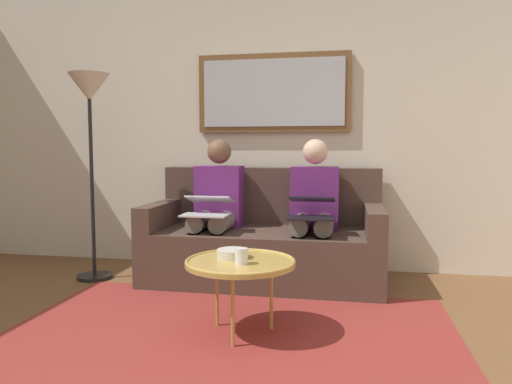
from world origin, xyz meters
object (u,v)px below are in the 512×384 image
object	(u,v)px
bowl	(233,254)
person_right	(216,205)
person_left	(314,207)
standing_lamp	(90,110)
coffee_table	(240,263)
laptop_silver	(208,206)
framed_mirror	(273,93)
cup	(241,256)
couch	(265,241)
laptop_black	(312,207)

from	to	relation	value
bowl	person_right	xyz separation A→B (m)	(0.40, -1.08, 0.16)
person_left	standing_lamp	bearing A→B (deg)	6.39
coffee_table	laptop_silver	size ratio (longest dim) A/B	1.79
framed_mirror	bowl	world-z (taller)	framed_mirror
cup	bowl	size ratio (longest dim) A/B	0.48
bowl	couch	bearing A→B (deg)	-89.86
bowl	standing_lamp	size ratio (longest dim) A/B	0.11
coffee_table	laptop_silver	xyz separation A→B (m)	(0.46, -0.91, 0.21)
laptop_black	standing_lamp	bearing A→B (deg)	-1.34
couch	coffee_table	xyz separation A→B (m)	(-0.06, 1.22, 0.10)
couch	laptop_silver	size ratio (longest dim) A/B	5.29
couch	laptop_black	size ratio (longest dim) A/B	4.99
framed_mirror	cup	xyz separation A→B (m)	(-0.08, 1.68, -1.08)
laptop_silver	person_left	bearing A→B (deg)	-162.88
cup	person_left	xyz separation A→B (m)	(-0.31, -1.22, 0.14)
cup	laptop_silver	xyz separation A→B (m)	(0.48, -0.98, 0.15)
bowl	standing_lamp	distance (m)	1.88
coffee_table	laptop_silver	bearing A→B (deg)	-63.19
cup	laptop_silver	world-z (taller)	laptop_silver
couch	bowl	world-z (taller)	couch
person_right	laptop_silver	distance (m)	0.24
couch	laptop_silver	xyz separation A→B (m)	(0.40, 0.31, 0.31)
coffee_table	bowl	size ratio (longest dim) A/B	3.39
couch	cup	distance (m)	1.31
framed_mirror	cup	world-z (taller)	framed_mirror
cup	laptop_silver	bearing A→B (deg)	-63.91
laptop_black	person_left	bearing A→B (deg)	-90.00
bowl	person_left	distance (m)	1.16
coffee_table	laptop_silver	world-z (taller)	laptop_silver
cup	person_left	distance (m)	1.27
person_left	person_right	world-z (taller)	same
coffee_table	person_left	world-z (taller)	person_left
coffee_table	person_left	xyz separation A→B (m)	(-0.33, -1.15, 0.19)
cup	laptop_silver	distance (m)	1.10
laptop_black	standing_lamp	size ratio (longest dim) A/B	0.22
coffee_table	cup	size ratio (longest dim) A/B	7.01
standing_lamp	bowl	bearing A→B (deg)	147.50
couch	person_right	xyz separation A→B (m)	(0.40, 0.07, 0.30)
laptop_silver	person_right	bearing A→B (deg)	-90.00
laptop_black	person_right	size ratio (longest dim) A/B	0.33
couch	person_left	xyz separation A→B (m)	(-0.40, 0.07, 0.30)
cup	person_right	size ratio (longest dim) A/B	0.08
cup	person_right	xyz separation A→B (m)	(0.48, -1.22, 0.14)
coffee_table	person_left	bearing A→B (deg)	-106.22
person_left	person_right	distance (m)	0.79
person_right	laptop_black	bearing A→B (deg)	163.10
framed_mirror	bowl	bearing A→B (deg)	90.11
bowl	laptop_silver	bearing A→B (deg)	-64.54
coffee_table	laptop_black	world-z (taller)	laptop_black
laptop_silver	couch	bearing A→B (deg)	-141.75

